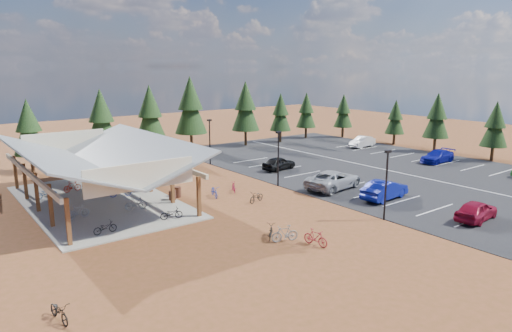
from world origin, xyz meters
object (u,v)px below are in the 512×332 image
object	(u,v)px
bike_2	(46,193)
bike_14	(214,191)
bike_3	(72,186)
bike_12	(270,231)
bike_1	(78,212)
car_4	(279,163)
bike_16	(257,197)
car_1	(385,190)
bike_pavilion	(96,156)
bike_4	(171,213)
bike_11	(316,238)
bike_5	(136,204)
bike_8	(59,311)
bike_13	(285,234)
bike_15	(234,187)
bike_6	(120,191)
lamp_post_0	(386,180)
trash_bin_1	(178,192)
car_9	(362,142)
bike_0	(105,227)
car_2	(334,180)
car_7	(437,156)
lamp_post_2	(210,139)
bike_7	(96,175)
car_0	(476,210)
lamp_post_1	(278,155)

from	to	relation	value
bike_2	bike_14	size ratio (longest dim) A/B	0.91
bike_3	bike_12	distance (m)	20.27
bike_1	car_4	distance (m)	22.37
bike_16	car_1	distance (m)	10.75
bike_pavilion	bike_4	distance (m)	8.87
bike_11	car_1	distance (m)	12.33
bike_5	bike_8	bearing A→B (deg)	156.08
bike_13	bike_16	size ratio (longest dim) A/B	1.01
bike_14	bike_15	xyz separation A→B (m)	(2.15, 0.24, -0.03)
bike_6	bike_16	bearing A→B (deg)	-120.80
bike_pavilion	car_1	xyz separation A→B (m)	(19.31, -13.73, -2.98)
lamp_post_0	bike_1	xyz separation A→B (m)	(-17.68, 13.48, -2.38)
trash_bin_1	bike_2	size ratio (longest dim) A/B	0.52
car_9	bike_0	bearing A→B (deg)	-80.94
bike_12	bike_14	bearing A→B (deg)	-59.20
bike_5	car_9	distance (m)	36.97
bike_15	bike_3	bearing A→B (deg)	-11.35
bike_pavilion	bike_11	distance (m)	19.37
car_2	bike_1	bearing A→B (deg)	67.37
bike_3	car_7	xyz separation A→B (m)	(37.34, -12.23, 0.18)
bike_pavilion	bike_6	xyz separation A→B (m)	(1.88, 0.09, -3.23)
car_2	trash_bin_1	bearing A→B (deg)	55.43
lamp_post_0	bike_0	xyz separation A→B (m)	(-17.18, 9.21, -2.46)
bike_6	bike_15	xyz separation A→B (m)	(8.64, -4.33, -0.13)
trash_bin_1	bike_15	distance (m)	4.96
bike_14	car_9	bearing A→B (deg)	34.15
bike_15	car_4	bearing A→B (deg)	-128.78
bike_1	bike_14	world-z (taller)	bike_1
lamp_post_2	bike_7	distance (m)	13.16
lamp_post_0	bike_7	size ratio (longest dim) A/B	2.79
bike_8	bike_14	xyz separation A→B (m)	(15.76, 12.46, 0.03)
trash_bin_1	bike_16	xyz separation A→B (m)	(4.45, -5.24, 0.02)
bike_5	car_7	xyz separation A→B (m)	(34.96, -3.86, 0.15)
bike_0	bike_4	xyz separation A→B (m)	(4.82, -0.01, 0.02)
bike_13	bike_12	bearing A→B (deg)	-145.18
car_0	bike_11	bearing A→B (deg)	68.23
trash_bin_1	lamp_post_0	bearing A→B (deg)	-57.31
trash_bin_1	bike_2	xyz separation A→B (m)	(-9.09, 5.98, 0.10)
bike_7	car_0	size ratio (longest dim) A/B	0.43
car_0	bike_12	bearing A→B (deg)	59.86
bike_14	lamp_post_2	bearing A→B (deg)	78.00
bike_12	bike_13	size ratio (longest dim) A/B	0.93
bike_13	bike_14	xyz separation A→B (m)	(1.86, 11.36, -0.04)
bike_12	car_2	distance (m)	13.56
bike_15	bike_7	bearing A→B (deg)	-27.44
car_0	lamp_post_1	bearing A→B (deg)	11.90
bike_1	car_9	xyz separation A→B (m)	(40.20, 7.48, 0.18)
bike_3	car_4	size ratio (longest dim) A/B	0.38
bike_0	bike_12	size ratio (longest dim) A/B	0.95
bike_7	bike_15	bearing A→B (deg)	-149.55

